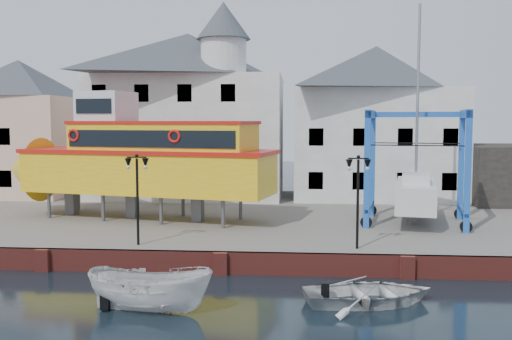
{
  "coord_description": "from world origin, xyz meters",
  "views": [
    {
      "loc": [
        3.45,
        -24.19,
        6.71
      ],
      "look_at": [
        1.0,
        7.0,
        4.0
      ],
      "focal_mm": 40.0,
      "sensor_mm": 36.0,
      "label": 1
    }
  ],
  "objects": [
    {
      "name": "lamp_post_left",
      "position": [
        -4.0,
        1.2,
        4.17
      ],
      "size": [
        1.12,
        0.32,
        4.2
      ],
      "color": "black",
      "rests_on": "hardstanding"
    },
    {
      "name": "tour_boat",
      "position": [
        -6.37,
        8.32,
        4.49
      ],
      "size": [
        17.47,
        7.67,
        7.4
      ],
      "rotation": [
        0.0,
        0.0,
        -0.22
      ],
      "color": "#59595E",
      "rests_on": "hardstanding"
    },
    {
      "name": "building_white_right",
      "position": [
        9.0,
        19.0,
        6.6
      ],
      "size": [
        12.0,
        8.0,
        11.2
      ],
      "color": "beige",
      "rests_on": "hardstanding"
    },
    {
      "name": "building_white_main",
      "position": [
        -4.87,
        18.39,
        7.34
      ],
      "size": [
        14.0,
        8.3,
        14.0
      ],
      "color": "beige",
      "rests_on": "hardstanding"
    },
    {
      "name": "motorboat_b",
      "position": [
        5.99,
        -3.44,
        0.0
      ],
      "size": [
        5.38,
        4.31,
        0.99
      ],
      "primitive_type": "imported",
      "rotation": [
        0.0,
        0.0,
        1.77
      ],
      "color": "silver",
      "rests_on": "ground"
    },
    {
      "name": "building_pink",
      "position": [
        -18.0,
        18.0,
        6.15
      ],
      "size": [
        8.0,
        7.0,
        10.3
      ],
      "color": "beige",
      "rests_on": "hardstanding"
    },
    {
      "name": "ground",
      "position": [
        0.0,
        0.0,
        0.0
      ],
      "size": [
        140.0,
        140.0,
        0.0
      ],
      "primitive_type": "plane",
      "color": "#16252C",
      "rests_on": "ground"
    },
    {
      "name": "motorboat_a",
      "position": [
        -1.81,
        -4.97,
        0.0
      ],
      "size": [
        4.83,
        2.33,
        1.79
      ],
      "primitive_type": "imported",
      "rotation": [
        0.0,
        0.0,
        1.44
      ],
      "color": "silver",
      "rests_on": "ground"
    },
    {
      "name": "hardstanding",
      "position": [
        0.0,
        11.0,
        0.5
      ],
      "size": [
        44.0,
        22.0,
        1.0
      ],
      "primitive_type": "cube",
      "color": "slate",
      "rests_on": "ground"
    },
    {
      "name": "travel_lift",
      "position": [
        9.96,
        8.52,
        3.03
      ],
      "size": [
        6.37,
        8.25,
        12.1
      ],
      "rotation": [
        0.0,
        0.0,
        -0.19
      ],
      "color": "#1255A9",
      "rests_on": "hardstanding"
    },
    {
      "name": "lamp_post_right",
      "position": [
        6.0,
        1.2,
        4.17
      ],
      "size": [
        1.12,
        0.32,
        4.2
      ],
      "color": "black",
      "rests_on": "hardstanding"
    },
    {
      "name": "quay_wall",
      "position": [
        -0.0,
        0.1,
        0.5
      ],
      "size": [
        44.0,
        0.47,
        1.0
      ],
      "color": "maroon",
      "rests_on": "ground"
    }
  ]
}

